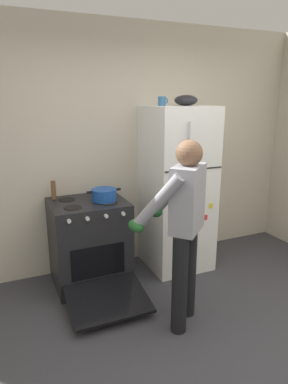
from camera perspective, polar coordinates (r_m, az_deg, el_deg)
ground at (r=2.89m, az=12.80°, el=-26.32°), size 8.00×8.00×0.00m
kitchen_wall_back at (r=3.93m, az=-3.02°, el=7.27°), size 6.00×0.10×2.70m
refrigerator at (r=3.87m, az=5.52°, el=0.46°), size 0.68×0.72×1.82m
stove_range at (r=3.65m, az=-9.00°, el=-8.50°), size 0.76×1.21×0.90m
person_cook at (r=2.81m, az=6.42°, el=-4.54°), size 0.65×0.68×1.60m
red_pot at (r=3.48m, az=-6.67°, el=-0.46°), size 0.35×0.25×0.12m
coffee_mug at (r=3.70m, az=3.03°, el=14.89°), size 0.11×0.08×0.10m
pepper_mill at (r=3.61m, az=-14.86°, el=0.31°), size 0.05×0.05×0.19m
mixing_bowl at (r=3.78m, az=7.00°, el=14.94°), size 0.25×0.25×0.11m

